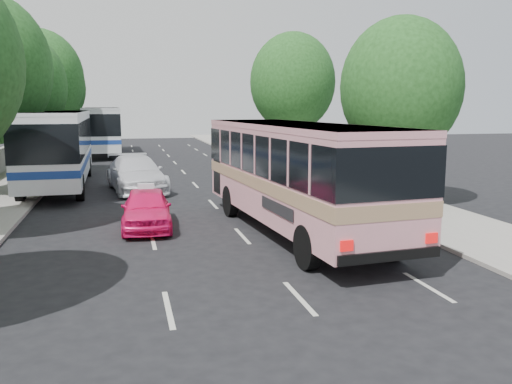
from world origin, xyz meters
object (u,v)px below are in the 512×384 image
object	(u,v)px
tour_coach_front	(58,142)
pink_bus	(296,166)
pink_taxi	(147,209)
tour_coach_rear	(102,126)
white_pickup	(136,174)

from	to	relation	value
tour_coach_front	pink_bus	bearing A→B (deg)	-56.76
pink_taxi	tour_coach_rear	distance (m)	31.02
pink_bus	pink_taxi	xyz separation A→B (m)	(-4.83, 1.90, -1.58)
pink_bus	white_pickup	bearing A→B (deg)	110.15
pink_bus	tour_coach_rear	xyz separation A→B (m)	(-7.33, 32.77, 0.17)
white_pickup	pink_bus	bearing A→B (deg)	-72.90
tour_coach_front	tour_coach_rear	bearing A→B (deg)	84.39
pink_bus	tour_coach_front	distance (m)	15.67
pink_taxi	tour_coach_rear	world-z (taller)	tour_coach_rear
pink_bus	tour_coach_rear	size ratio (longest dim) A/B	0.85
pink_bus	tour_coach_front	bearing A→B (deg)	119.57
pink_bus	tour_coach_front	xyz separation A→B (m)	(-8.86, 12.92, 0.10)
white_pickup	tour_coach_rear	world-z (taller)	tour_coach_rear
pink_taxi	tour_coach_rear	bearing A→B (deg)	97.12
white_pickup	tour_coach_rear	size ratio (longest dim) A/B	0.44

